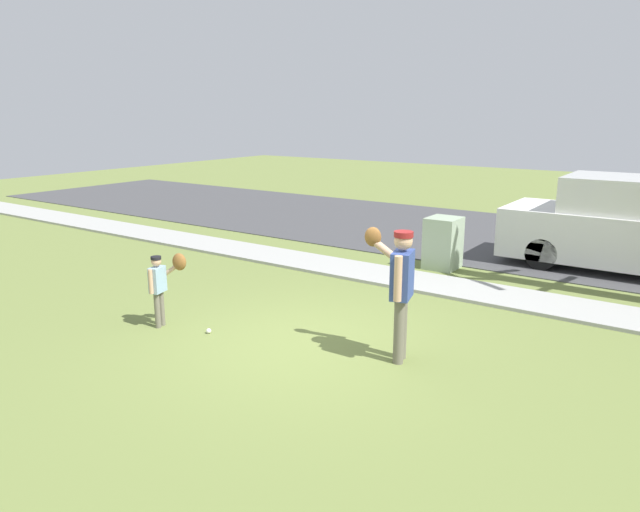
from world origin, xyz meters
The scene contains 8 objects.
ground_plane centered at (0.00, 3.50, 0.00)m, with size 48.00×48.00×0.00m, color olive.
sidewalk_strip centered at (0.00, 3.60, 0.03)m, with size 36.00×1.20×0.06m, color #A3A39E.
road_surface centered at (0.00, 8.60, 0.01)m, with size 36.00×6.80×0.02m, color #424244.
person_adult centered at (1.25, 0.25, 1.07)m, with size 0.79×0.59×1.71m.
person_child centered at (-2.18, -0.65, 0.73)m, with size 0.47×0.51×1.12m.
baseball centered at (-1.43, -0.50, 0.04)m, with size 0.07×0.07×0.07m, color white.
utility_cabinet centered at (-0.12, 4.89, 0.53)m, with size 0.63×0.69×1.05m, color #9EB293.
parked_van_white centered at (3.15, 6.75, 0.90)m, with size 5.00×1.95×1.88m.
Camera 1 is at (4.47, -6.13, 3.14)m, focal length 32.80 mm.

